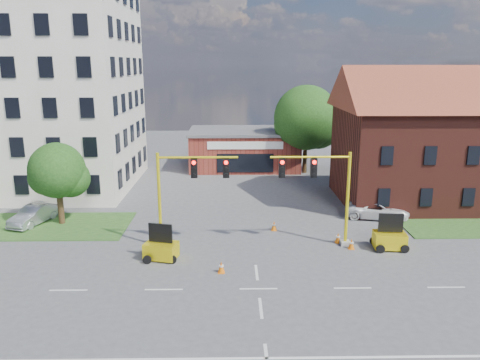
% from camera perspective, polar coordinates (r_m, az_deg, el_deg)
% --- Properties ---
extents(ground, '(120.00, 120.00, 0.00)m').
position_cam_1_polar(ground, '(25.37, 2.27, -13.11)').
color(ground, '#4A4A4C').
rests_on(ground, ground).
extents(lane_markings, '(60.00, 36.00, 0.01)m').
position_cam_1_polar(lane_markings, '(22.74, 2.70, -16.55)').
color(lane_markings, silver).
rests_on(lane_markings, ground).
extents(office_block, '(18.40, 15.40, 20.60)m').
position_cam_1_polar(office_block, '(48.21, -24.20, 11.33)').
color(office_block, beige).
rests_on(office_block, ground).
extents(brick_shop, '(12.40, 8.40, 4.30)m').
position_cam_1_polar(brick_shop, '(53.38, 0.52, 3.87)').
color(brick_shop, maroon).
rests_on(brick_shop, ground).
extents(townhouse_row, '(21.00, 11.00, 11.50)m').
position_cam_1_polar(townhouse_row, '(43.49, 25.60, 5.20)').
color(townhouse_row, '#511F18').
rests_on(townhouse_row, ground).
extents(tree_large, '(7.23, 6.88, 9.42)m').
position_cam_1_polar(tree_large, '(50.63, 8.45, 7.25)').
color(tree_large, '#3E2A16').
rests_on(tree_large, ground).
extents(tree_nw_front, '(4.23, 4.03, 6.10)m').
position_cam_1_polar(tree_nw_front, '(36.20, -21.03, 0.84)').
color(tree_nw_front, '#3E2A16').
rests_on(tree_nw_front, ground).
extents(signal_mast_west, '(5.30, 0.60, 6.20)m').
position_cam_1_polar(signal_mast_west, '(29.70, -6.72, -1.00)').
color(signal_mast_west, '#9A9A95').
rests_on(signal_mast_west, ground).
extents(signal_mast_east, '(5.30, 0.60, 6.20)m').
position_cam_1_polar(signal_mast_east, '(30.09, 10.02, -0.92)').
color(signal_mast_east, '#9A9A95').
rests_on(signal_mast_east, ground).
extents(trailer_west, '(2.16, 1.71, 2.17)m').
position_cam_1_polar(trailer_west, '(28.97, -9.60, -8.26)').
color(trailer_west, yellow).
rests_on(trailer_west, ground).
extents(trailer_east, '(2.08, 1.47, 2.25)m').
position_cam_1_polar(trailer_east, '(31.58, 17.76, -6.80)').
color(trailer_east, yellow).
rests_on(trailer_east, ground).
extents(cone_a, '(0.40, 0.40, 0.70)m').
position_cam_1_polar(cone_a, '(27.00, -2.30, -10.57)').
color(cone_a, orange).
rests_on(cone_a, ground).
extents(cone_b, '(0.40, 0.40, 0.70)m').
position_cam_1_polar(cone_b, '(33.51, 4.17, -5.60)').
color(cone_b, orange).
rests_on(cone_b, ground).
extents(cone_c, '(0.40, 0.40, 0.70)m').
position_cam_1_polar(cone_c, '(31.89, 11.86, -6.91)').
color(cone_c, orange).
rests_on(cone_c, ground).
extents(cone_d, '(0.40, 0.40, 0.70)m').
position_cam_1_polar(cone_d, '(31.05, 13.42, -7.58)').
color(cone_d, orange).
rests_on(cone_d, ground).
extents(pickup_white, '(5.17, 3.30, 1.33)m').
position_cam_1_polar(pickup_white, '(37.43, 16.36, -3.50)').
color(pickup_white, white).
rests_on(pickup_white, ground).
extents(sedan_silver_front, '(2.66, 4.45, 1.38)m').
position_cam_1_polar(sedan_silver_front, '(37.80, -23.84, -3.94)').
color(sedan_silver_front, '#9B9EA3').
rests_on(sedan_silver_front, ground).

